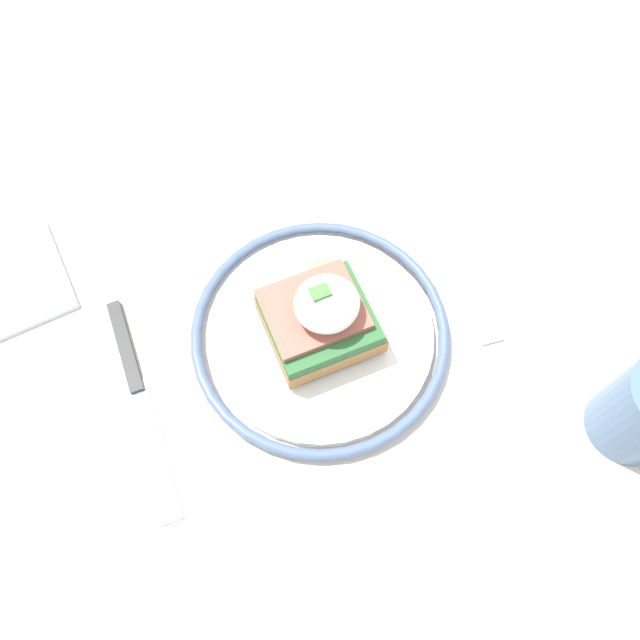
{
  "coord_description": "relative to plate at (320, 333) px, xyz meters",
  "views": [
    {
      "loc": [
        0.07,
        0.25,
        1.27
      ],
      "look_at": [
        -0.02,
        0.04,
        0.78
      ],
      "focal_mm": 35.0,
      "sensor_mm": 36.0,
      "label": 1
    }
  ],
  "objects": [
    {
      "name": "knife",
      "position": [
        0.17,
        -0.02,
        -0.01
      ],
      "size": [
        0.02,
        0.21,
        0.01
      ],
      "color": "#2D2D2D",
      "rests_on": "dining_table"
    },
    {
      "name": "sandwich",
      "position": [
        -0.0,
        0.0,
        0.03
      ],
      "size": [
        0.09,
        0.11,
        0.07
      ],
      "color": "#9E703D",
      "rests_on": "plate"
    },
    {
      "name": "fork",
      "position": [
        -0.15,
        0.01,
        -0.01
      ],
      "size": [
        0.03,
        0.14,
        0.0
      ],
      "color": "silver",
      "rests_on": "dining_table"
    },
    {
      "name": "ground_plane",
      "position": [
        0.02,
        -0.04,
        -0.75
      ],
      "size": [
        6.0,
        6.0,
        0.0
      ],
      "primitive_type": "plane",
      "color": "#9E9993"
    },
    {
      "name": "dining_table",
      "position": [
        0.02,
        -0.04,
        -0.12
      ],
      "size": [
        1.07,
        0.8,
        0.75
      ],
      "color": "beige",
      "rests_on": "ground_plane"
    },
    {
      "name": "plate",
      "position": [
        0.0,
        0.0,
        0.0
      ],
      "size": [
        0.23,
        0.23,
        0.02
      ],
      "color": "white",
      "rests_on": "dining_table"
    }
  ]
}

